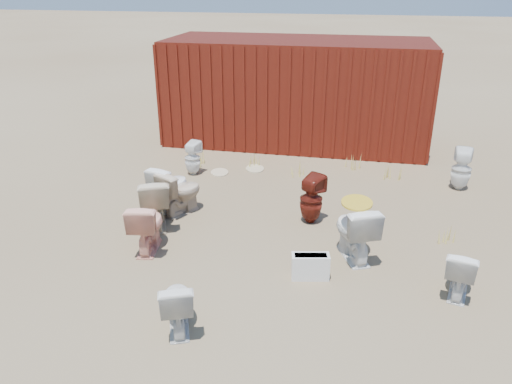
% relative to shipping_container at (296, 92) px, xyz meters
% --- Properties ---
extents(ground, '(100.00, 100.00, 0.00)m').
position_rel_shipping_container_xyz_m(ground, '(0.00, -5.20, -1.20)').
color(ground, brown).
rests_on(ground, ground).
extents(shipping_container, '(6.00, 2.40, 2.40)m').
position_rel_shipping_container_xyz_m(shipping_container, '(0.00, 0.00, 0.00)').
color(shipping_container, '#53100D').
rests_on(shipping_container, ground).
extents(toilet_front_a, '(0.63, 0.87, 0.79)m').
position_rel_shipping_container_xyz_m(toilet_front_a, '(-1.58, -4.32, -0.80)').
color(toilet_front_a, white).
rests_on(toilet_front_a, ground).
extents(toilet_front_pink, '(0.55, 0.82, 0.78)m').
position_rel_shipping_container_xyz_m(toilet_front_pink, '(-1.37, -5.77, -0.81)').
color(toilet_front_pink, '#EEA189').
rests_on(toilet_front_pink, ground).
extents(toilet_front_c, '(0.60, 0.76, 0.68)m').
position_rel_shipping_container_xyz_m(toilet_front_c, '(-0.31, -7.40, -0.86)').
color(toilet_front_c, silver).
rests_on(toilet_front_c, ground).
extents(toilet_front_maroon, '(0.50, 0.50, 0.81)m').
position_rel_shipping_container_xyz_m(toilet_front_maroon, '(0.87, -4.38, -0.79)').
color(toilet_front_maroon, '#611A10').
rests_on(toilet_front_maroon, ground).
extents(toilet_front_e, '(0.51, 0.71, 0.66)m').
position_rel_shipping_container_xyz_m(toilet_front_e, '(2.92, -6.02, -0.87)').
color(toilet_front_e, white).
rests_on(toilet_front_e, ground).
extents(toilet_back_a, '(0.39, 0.39, 0.69)m').
position_rel_shipping_container_xyz_m(toilet_back_a, '(-1.71, -2.73, -0.85)').
color(toilet_back_a, white).
rests_on(toilet_back_a, ground).
extents(toilet_back_beige_left, '(0.76, 0.95, 0.85)m').
position_rel_shipping_container_xyz_m(toilet_back_beige_left, '(-1.55, -5.03, -0.78)').
color(toilet_back_beige_left, '#C6B390').
rests_on(toilet_back_beige_left, ground).
extents(toilet_back_beige_right, '(0.74, 0.87, 0.77)m').
position_rel_shipping_container_xyz_m(toilet_back_beige_right, '(-1.32, -4.49, -0.81)').
color(toilet_back_beige_right, '#BFA88C').
rests_on(toilet_back_beige_right, ground).
extents(toilet_back_yellowlid, '(0.77, 0.95, 0.85)m').
position_rel_shipping_container_xyz_m(toilet_back_yellowlid, '(1.58, -5.37, -0.78)').
color(toilet_back_yellowlid, white).
rests_on(toilet_back_yellowlid, ground).
extents(toilet_back_e, '(0.42, 0.42, 0.80)m').
position_rel_shipping_container_xyz_m(toilet_back_e, '(3.47, -2.41, -0.80)').
color(toilet_back_e, white).
rests_on(toilet_back_e, ground).
extents(yellow_lid, '(0.43, 0.54, 0.02)m').
position_rel_shipping_container_xyz_m(yellow_lid, '(1.58, -5.37, -0.34)').
color(yellow_lid, gold).
rests_on(yellow_lid, toilet_back_yellowlid).
extents(loose_tank, '(0.53, 0.30, 0.35)m').
position_rel_shipping_container_xyz_m(loose_tank, '(1.04, -6.04, -1.02)').
color(loose_tank, silver).
rests_on(loose_tank, ground).
extents(loose_lid_near, '(0.50, 0.58, 0.02)m').
position_rel_shipping_container_xyz_m(loose_lid_near, '(-0.54, -2.19, -1.19)').
color(loose_lid_near, '#BFB38A').
rests_on(loose_lid_near, ground).
extents(loose_lid_far, '(0.47, 0.54, 0.02)m').
position_rel_shipping_container_xyz_m(loose_lid_far, '(-1.20, -2.55, -1.19)').
color(loose_lid_far, '#C9B892').
rests_on(loose_lid_far, ground).
extents(weed_clump_a, '(0.36, 0.36, 0.32)m').
position_rel_shipping_container_xyz_m(weed_clump_a, '(-1.86, -2.14, -1.04)').
color(weed_clump_a, gold).
rests_on(weed_clump_a, ground).
extents(weed_clump_b, '(0.32, 0.32, 0.27)m').
position_rel_shipping_container_xyz_m(weed_clump_b, '(0.39, -2.37, -1.07)').
color(weed_clump_b, gold).
rests_on(weed_clump_b, ground).
extents(weed_clump_c, '(0.36, 0.36, 0.27)m').
position_rel_shipping_container_xyz_m(weed_clump_c, '(2.24, -2.05, -1.06)').
color(weed_clump_c, gold).
rests_on(weed_clump_c, ground).
extents(weed_clump_d, '(0.30, 0.30, 0.26)m').
position_rel_shipping_container_xyz_m(weed_clump_d, '(-0.57, -1.98, -1.07)').
color(weed_clump_d, gold).
rests_on(weed_clump_d, ground).
extents(weed_clump_e, '(0.34, 0.34, 0.29)m').
position_rel_shipping_container_xyz_m(weed_clump_e, '(1.46, -1.73, -1.06)').
color(weed_clump_e, gold).
rests_on(weed_clump_e, ground).
extents(weed_clump_f, '(0.28, 0.28, 0.26)m').
position_rel_shipping_container_xyz_m(weed_clump_f, '(2.98, -4.69, -1.07)').
color(weed_clump_f, gold).
rests_on(weed_clump_f, ground).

